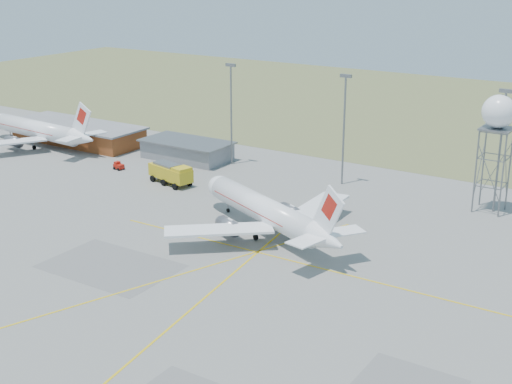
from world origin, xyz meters
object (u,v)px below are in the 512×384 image
Objects in this scene: airliner_far at (39,130)px; radar_tower at (495,147)px; fire_truck at (172,174)px; baggage_tug at (119,167)px; airliner_main at (266,211)px.

radar_tower reaches higher than airliner_far.
airliner_far reaches higher than fire_truck.
fire_truck is at bearing 0.45° from baggage_tug.
airliner_main is at bearing 170.47° from airliner_far.
airliner_main is at bearing -10.24° from baggage_tug.
radar_tower is 1.92× the size of fire_truck.
baggage_tug is at bearing -173.06° from fire_truck.
baggage_tug is at bearing 175.73° from airliner_far.
baggage_tug is at bearing 7.00° from airliner_main.
baggage_tug is (-68.98, -15.31, -10.38)m from radar_tower.
fire_truck is at bearing 1.71° from airliner_main.
airliner_main is 3.24× the size of fire_truck.
airliner_main is at bearing -131.79° from radar_tower.
airliner_far is 97.65m from radar_tower.
radar_tower is 57.31m from fire_truck.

